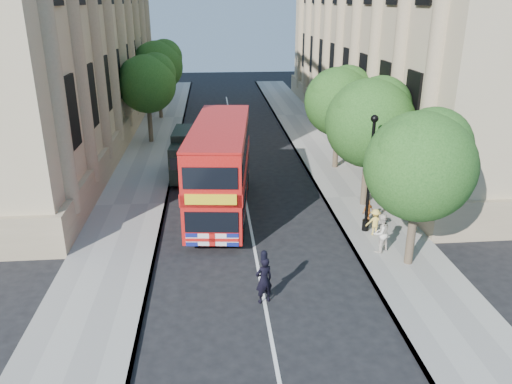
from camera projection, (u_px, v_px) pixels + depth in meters
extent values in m
plane|color=black|center=(268.00, 319.00, 16.07)|extent=(120.00, 120.00, 0.00)
cube|color=gray|center=(356.00, 198.00, 25.82)|extent=(3.50, 80.00, 0.12)
cube|color=gray|center=(131.00, 205.00, 24.87)|extent=(3.50, 80.00, 0.12)
cube|color=tan|center=(420.00, 10.00, 36.31)|extent=(12.00, 38.00, 18.00)
cube|color=tan|center=(29.00, 10.00, 34.02)|extent=(12.00, 38.00, 18.00)
cylinder|color=#473828|center=(412.00, 232.00, 18.82)|extent=(0.32, 0.32, 2.86)
sphere|color=#1C4717|center=(420.00, 166.00, 17.89)|extent=(4.00, 4.00, 4.00)
sphere|color=#1C4717|center=(433.00, 146.00, 18.08)|extent=(2.80, 2.80, 2.80)
sphere|color=#1C4717|center=(411.00, 155.00, 17.39)|extent=(2.60, 2.60, 2.60)
cylinder|color=#473828|center=(365.00, 178.00, 24.38)|extent=(0.32, 0.32, 2.99)
sphere|color=#1C4717|center=(370.00, 123.00, 23.41)|extent=(4.20, 4.20, 4.20)
sphere|color=#1C4717|center=(381.00, 107.00, 23.59)|extent=(2.94, 2.94, 2.94)
sphere|color=#1C4717|center=(362.00, 113.00, 22.89)|extent=(2.73, 2.73, 2.73)
cylinder|color=#473828|center=(336.00, 146.00, 29.98)|extent=(0.32, 0.32, 2.90)
sphere|color=#1C4717|center=(339.00, 102.00, 29.03)|extent=(4.00, 4.00, 4.00)
sphere|color=#1C4717|center=(348.00, 89.00, 29.22)|extent=(2.80, 2.80, 2.80)
sphere|color=#1C4717|center=(332.00, 94.00, 28.52)|extent=(2.60, 2.60, 2.60)
cylinder|color=#473828|center=(150.00, 123.00, 35.49)|extent=(0.32, 0.32, 2.99)
sphere|color=#1C4717|center=(147.00, 84.00, 34.52)|extent=(4.00, 4.00, 4.00)
sphere|color=#1C4717|center=(156.00, 73.00, 34.70)|extent=(2.80, 2.80, 2.80)
sphere|color=#1C4717|center=(138.00, 77.00, 34.00)|extent=(2.60, 2.60, 2.60)
cylinder|color=#473828|center=(160.00, 100.00, 42.90)|extent=(0.32, 0.32, 3.17)
sphere|color=#1C4717|center=(158.00, 66.00, 41.87)|extent=(4.20, 4.20, 4.20)
sphere|color=#1C4717|center=(165.00, 57.00, 42.03)|extent=(2.94, 2.94, 2.94)
sphere|color=#1C4717|center=(151.00, 60.00, 41.34)|extent=(2.73, 2.73, 2.73)
cylinder|color=black|center=(365.00, 225.00, 21.93)|extent=(0.30, 0.30, 0.50)
cylinder|color=black|center=(370.00, 177.00, 21.12)|extent=(0.14, 0.14, 5.00)
sphere|color=black|center=(375.00, 119.00, 20.23)|extent=(0.32, 0.32, 0.32)
cube|color=#B30F0C|center=(220.00, 166.00, 23.48)|extent=(3.33, 9.32, 3.79)
cube|color=black|center=(221.00, 182.00, 23.78)|extent=(3.33, 8.75, 0.86)
cube|color=black|center=(220.00, 146.00, 23.13)|extent=(3.33, 8.75, 0.86)
cube|color=yellow|center=(211.00, 199.00, 19.18)|extent=(2.01, 0.29, 0.43)
cylinder|color=black|center=(190.00, 230.00, 21.16)|extent=(0.37, 0.98, 0.96)
cylinder|color=black|center=(241.00, 231.00, 21.13)|extent=(0.37, 0.98, 0.96)
cylinder|color=black|center=(206.00, 181.00, 26.98)|extent=(0.37, 0.98, 0.96)
cylinder|color=black|center=(246.00, 181.00, 26.95)|extent=(0.37, 0.98, 0.96)
cube|color=black|center=(188.00, 163.00, 27.25)|extent=(1.99, 1.81, 2.00)
cube|color=black|center=(186.00, 164.00, 26.41)|extent=(1.71, 0.19, 0.67)
cube|color=black|center=(191.00, 149.00, 29.13)|extent=(2.06, 3.13, 2.38)
cube|color=black|center=(191.00, 171.00, 29.00)|extent=(1.94, 4.64, 0.24)
cylinder|color=black|center=(173.00, 180.00, 27.45)|extent=(0.25, 0.77, 0.76)
cylinder|color=black|center=(204.00, 179.00, 27.51)|extent=(0.25, 0.77, 0.76)
cylinder|color=black|center=(179.00, 163.00, 30.38)|extent=(0.25, 0.77, 0.76)
cylinder|color=black|center=(207.00, 162.00, 30.43)|extent=(0.25, 0.77, 0.76)
imported|color=black|center=(264.00, 280.00, 16.69)|extent=(0.72, 0.60, 1.69)
imported|color=white|center=(380.00, 233.00, 19.88)|extent=(0.99, 0.93, 1.62)
imported|color=orange|center=(368.00, 211.00, 22.53)|extent=(0.71, 0.60, 1.14)
imported|color=#F1CB52|center=(375.00, 222.00, 21.40)|extent=(0.80, 0.51, 1.18)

